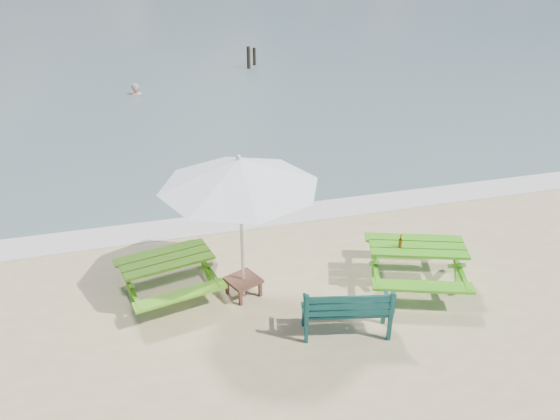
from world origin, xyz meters
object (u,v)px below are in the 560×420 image
object	(u,v)px
patio_umbrella	(239,173)
swimmer	(137,105)
park_bench	(346,319)
beer_bottle	(400,243)
picnic_table_left	(168,276)
picnic_table_right	(415,264)
side_table	(244,286)

from	to	relation	value
patio_umbrella	swimmer	xyz separation A→B (m)	(-1.44, 13.79, -2.79)
park_bench	beer_bottle	distance (m)	1.79
picnic_table_left	beer_bottle	bearing A→B (deg)	-11.32
swimmer	park_bench	bearing A→B (deg)	-79.53
park_bench	swimmer	xyz separation A→B (m)	(-2.81, 15.19, -0.71)
park_bench	patio_umbrella	size ratio (longest dim) A/B	0.43
park_bench	picnic_table_right	bearing A→B (deg)	30.03
park_bench	beer_bottle	size ratio (longest dim) A/B	6.05
beer_bottle	swimmer	distance (m)	14.85
patio_umbrella	beer_bottle	world-z (taller)	patio_umbrella
swimmer	picnic_table_left	bearing A→B (deg)	-89.24
side_table	swimmer	size ratio (longest dim) A/B	0.40
side_table	park_bench	bearing A→B (deg)	-45.71
park_bench	patio_umbrella	bearing A→B (deg)	134.29
side_table	swimmer	bearing A→B (deg)	95.95
patio_umbrella	beer_bottle	size ratio (longest dim) A/B	14.16
side_table	beer_bottle	world-z (taller)	beer_bottle
picnic_table_left	beer_bottle	distance (m)	4.10
picnic_table_left	park_bench	xyz separation A→B (m)	(2.63, -1.79, -0.09)
picnic_table_left	swimmer	bearing A→B (deg)	90.76
picnic_table_left	patio_umbrella	distance (m)	2.39
picnic_table_right	side_table	xyz separation A→B (m)	(-3.06, 0.42, -0.21)
patio_umbrella	park_bench	bearing A→B (deg)	-45.71
park_bench	beer_bottle	bearing A→B (deg)	36.23
picnic_table_right	picnic_table_left	bearing A→B (deg)	169.36
patio_umbrella	beer_bottle	xyz separation A→B (m)	(2.73, -0.41, -1.47)
side_table	beer_bottle	xyz separation A→B (m)	(2.73, -0.41, 0.70)
picnic_table_left	picnic_table_right	xyz separation A→B (m)	(4.32, -0.81, 0.03)
side_table	patio_umbrella	xyz separation A→B (m)	(0.00, 0.00, 2.17)
patio_umbrella	swimmer	distance (m)	14.14
side_table	patio_umbrella	size ratio (longest dim) A/B	0.20
beer_bottle	swimmer	world-z (taller)	beer_bottle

